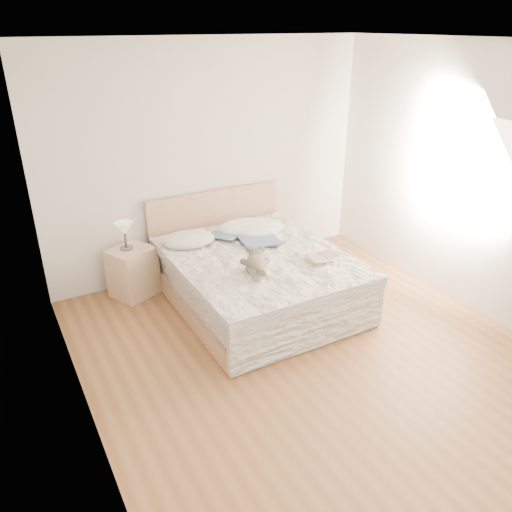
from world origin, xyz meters
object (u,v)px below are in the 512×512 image
childrens_book (321,257)px  teddy_bear (256,270)px  table_lamp (124,230)px  nightstand (133,272)px  photo_book (189,242)px  bed (255,276)px

childrens_book → teddy_bear: (-0.75, 0.03, 0.02)m
table_lamp → nightstand: bearing=-48.3°
table_lamp → childrens_book: 2.14m
nightstand → photo_book: 0.73m
table_lamp → teddy_bear: (0.90, -1.31, -0.13)m
childrens_book → photo_book: bearing=139.0°
teddy_bear → bed: bearing=86.6°
childrens_book → teddy_bear: 0.76m
bed → childrens_book: (0.50, -0.51, 0.32)m
table_lamp → childrens_book: (1.66, -1.34, -0.15)m
bed → teddy_bear: bed is taller
bed → teddy_bear: bearing=-117.8°
bed → table_lamp: 1.50m
photo_book → nightstand: bearing=123.5°
nightstand → photo_book: size_ratio=1.55×
nightstand → childrens_book: 2.11m
photo_book → table_lamp: bearing=121.9°
nightstand → childrens_book: bearing=-38.8°
bed → photo_book: (-0.54, 0.52, 0.32)m
table_lamp → teddy_bear: table_lamp is taller
bed → nightstand: 1.37m
bed → teddy_bear: size_ratio=5.96×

